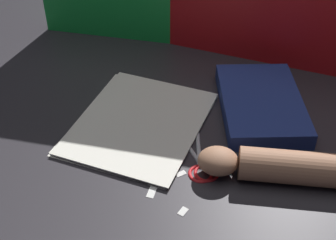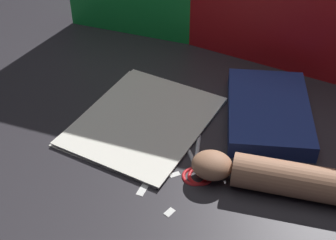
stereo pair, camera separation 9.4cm
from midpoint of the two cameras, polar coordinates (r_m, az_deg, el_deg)
name	(u,v)px [view 1 (the left image)]	position (r m, az deg, el deg)	size (l,w,h in m)	color
ground_plane	(165,157)	(0.95, -3.20, -4.66)	(6.00, 6.00, 0.00)	#2D2B30
paper_stack	(139,122)	(1.03, -6.17, -0.37)	(0.27, 0.33, 0.01)	white
book_closed	(261,104)	(1.06, 8.81, 1.87)	(0.26, 0.32, 0.04)	navy
scissors	(201,164)	(0.92, 1.12, -5.53)	(0.12, 0.15, 0.01)	silver
hand_forearm	(284,167)	(0.90, 11.03, -5.72)	(0.32, 0.14, 0.06)	#A87556
paper_scrap_near	(183,211)	(0.85, -1.38, -11.21)	(0.02, 0.02, 0.00)	white
paper_scrap_mid	(181,174)	(0.91, -1.39, -6.68)	(0.02, 0.02, 0.00)	white
paper_scrap_far	(152,191)	(0.88, -5.06, -8.81)	(0.02, 0.03, 0.00)	white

